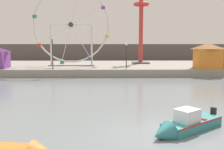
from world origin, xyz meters
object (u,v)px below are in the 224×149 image
object	(u,v)px
promenade_lamp_near	(126,52)
drop_tower_red_tower	(141,24)
motorboat_teal_painted	(184,125)
ferris_wheel_white_frame	(71,26)
carnival_booth_orange_canopy	(208,55)
promenade_lamp_far	(52,48)

from	to	relation	value
promenade_lamp_near	drop_tower_red_tower	bearing A→B (deg)	72.46
motorboat_teal_painted	promenade_lamp_near	distance (m)	20.86
ferris_wheel_white_frame	promenade_lamp_near	size ratio (longest dim) A/B	3.49
carnival_booth_orange_canopy	promenade_lamp_far	bearing A→B (deg)	-172.89
promenade_lamp_near	ferris_wheel_white_frame	bearing A→B (deg)	146.56
drop_tower_red_tower	promenade_lamp_far	xyz separation A→B (m)	(-12.71, -10.24, -3.92)
drop_tower_red_tower	promenade_lamp_far	bearing A→B (deg)	-141.15
carnival_booth_orange_canopy	promenade_lamp_far	distance (m)	20.67
motorboat_teal_painted	drop_tower_red_tower	bearing A→B (deg)	-129.27
motorboat_teal_painted	promenade_lamp_far	bearing A→B (deg)	-97.91
motorboat_teal_painted	ferris_wheel_white_frame	size ratio (longest dim) A/B	0.35
ferris_wheel_white_frame	drop_tower_red_tower	size ratio (longest dim) A/B	0.89
drop_tower_red_tower	carnival_booth_orange_canopy	size ratio (longest dim) A/B	3.63
ferris_wheel_white_frame	promenade_lamp_near	world-z (taller)	ferris_wheel_white_frame
drop_tower_red_tower	promenade_lamp_near	world-z (taller)	drop_tower_red_tower
ferris_wheel_white_frame	drop_tower_red_tower	world-z (taller)	drop_tower_red_tower
promenade_lamp_near	motorboat_teal_painted	bearing A→B (deg)	-86.61
drop_tower_red_tower	motorboat_teal_painted	bearing A→B (deg)	-93.66
promenade_lamp_far	ferris_wheel_white_frame	bearing A→B (deg)	73.08
drop_tower_red_tower	promenade_lamp_near	xyz separation A→B (m)	(-3.19, -10.09, -4.35)
promenade_lamp_near	promenade_lamp_far	distance (m)	9.53
drop_tower_red_tower	carnival_booth_orange_canopy	xyz separation A→B (m)	(7.90, -8.98, -4.84)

